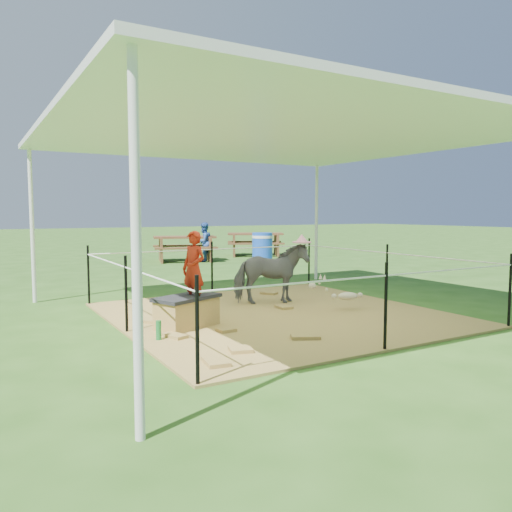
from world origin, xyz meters
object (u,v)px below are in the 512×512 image
foal (348,294)px  picnic_table_near (185,249)px  picnic_table_far (255,244)px  green_bottle (159,330)px  straw_bale (187,313)px  distant_person (204,242)px  trash_barrel (262,248)px  woman (194,261)px  pony (271,273)px

foal → picnic_table_near: 8.84m
picnic_table_far → picnic_table_near: bearing=-140.6°
green_bottle → foal: bearing=5.2°
straw_bale → distant_person: (3.94, 8.24, 0.40)m
picnic_table_near → distant_person: distant_person is taller
trash_barrel → picnic_table_far: size_ratio=0.48×
trash_barrel → green_bottle: bearing=-128.6°
foal → trash_barrel: bearing=93.1°
green_bottle → trash_barrel: (5.70, 7.13, 0.32)m
woman → foal: woman is taller
woman → picnic_table_near: size_ratio=0.52×
green_bottle → picnic_table_far: (6.97, 9.75, 0.26)m
foal → pony: bearing=149.3°
green_bottle → trash_barrel: bearing=51.4°
straw_bale → distant_person: bearing=64.4°
straw_bale → pony: 2.08m
foal → picnic_table_near: (0.85, 8.80, 0.13)m
woman → distant_person: size_ratio=0.81×
pony → green_bottle: bearing=138.0°
pony → picnic_table_far: (4.57, 8.41, -0.13)m
trash_barrel → straw_bale: bearing=-127.6°
straw_bale → pony: pony is taller
pony → straw_bale: bearing=134.5°
woman → green_bottle: woman is taller
woman → picnic_table_far: woman is taller
green_bottle → picnic_table_near: picnic_table_near is taller
trash_barrel → woman: bearing=-127.1°
green_bottle → pony: pony is taller
green_bottle → distant_person: (4.49, 8.69, 0.47)m
green_bottle → foal: (3.16, 0.29, 0.13)m
picnic_table_near → picnic_table_far: size_ratio=0.98×
woman → foal: 2.59m
green_bottle → picnic_table_far: 11.98m
picnic_table_far → foal: bearing=-85.1°
green_bottle → straw_bale: bearing=39.3°
pony → picnic_table_near: 7.92m
foal → picnic_table_far: 10.20m
green_bottle → picnic_table_far: bearing=54.5°
foal → straw_bale: bearing=-160.1°
straw_bale → picnic_table_near: (3.46, 8.64, 0.18)m
foal → distant_person: distant_person is taller
pony → foal: pony is taller
pony → distant_person: bearing=3.0°
pony → trash_barrel: size_ratio=1.28×
woman → trash_barrel: bearing=119.8°
woman → pony: size_ratio=0.83×
pony → trash_barrel: pony is taller
picnic_table_near → distant_person: size_ratio=1.56×
distant_person → woman: bearing=45.3°
foal → picnic_table_far: size_ratio=0.45×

